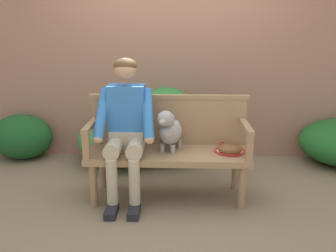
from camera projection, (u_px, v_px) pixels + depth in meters
ground_plane at (168, 197)px, 3.58m from camera, size 40.00×40.00×0.00m
brick_garden_fence at (171, 60)px, 4.54m from camera, size 8.00×0.30×2.39m
hedge_bush_mid_left at (121, 139)px, 4.43m from camera, size 1.04×0.96×0.57m
hedge_bush_far_right at (166, 125)px, 4.41m from camera, size 0.83×0.81×0.91m
hedge_bush_mid_right at (22, 137)px, 4.53m from camera, size 0.75×0.55×0.56m
garden_bench at (168, 158)px, 3.47m from camera, size 1.52×0.53×0.47m
bench_backrest at (169, 119)px, 3.61m from camera, size 1.56×0.06×0.50m
bench_armrest_left_end at (89, 133)px, 3.33m from camera, size 0.06×0.53×0.28m
bench_armrest_right_end at (247, 134)px, 3.28m from camera, size 0.06×0.53×0.28m
person_seated at (126, 124)px, 3.37m from camera, size 0.56×0.67×1.34m
dog_on_bench at (170, 130)px, 3.41m from camera, size 0.28×0.41×0.41m
tennis_racket at (229, 150)px, 3.47m from camera, size 0.34×0.58×0.03m
baseball_glove at (230, 149)px, 3.37m from camera, size 0.25×0.21×0.09m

